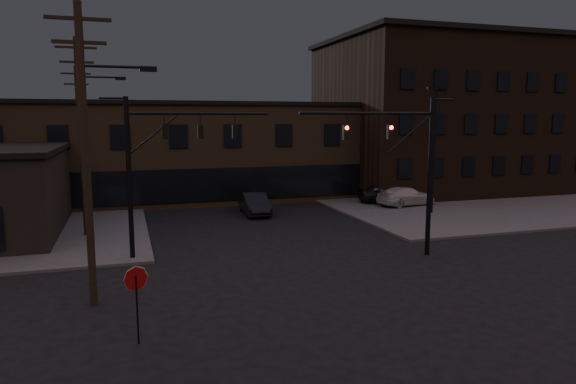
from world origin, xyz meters
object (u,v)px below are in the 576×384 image
object	(u,v)px
car_crossing	(255,204)
traffic_signal_near	(411,160)
stop_sign	(136,287)
parked_car_lot_a	(388,193)
parked_car_lot_b	(406,196)
traffic_signal_far	(156,159)

from	to	relation	value
car_crossing	traffic_signal_near	bearing A→B (deg)	-68.37
stop_sign	parked_car_lot_a	world-z (taller)	stop_sign
traffic_signal_near	parked_car_lot_b	world-z (taller)	traffic_signal_near
traffic_signal_far	stop_sign	world-z (taller)	traffic_signal_far
traffic_signal_far	parked_car_lot_a	bearing A→B (deg)	30.32
parked_car_lot_a	car_crossing	size ratio (longest dim) A/B	0.99
traffic_signal_near	traffic_signal_far	xyz separation A→B (m)	(-12.07, 3.50, 0.08)
parked_car_lot_a	parked_car_lot_b	world-z (taller)	parked_car_lot_a
parked_car_lot_a	traffic_signal_far	bearing A→B (deg)	131.01
traffic_signal_far	car_crossing	xyz separation A→B (m)	(7.46, 10.12, -4.22)
parked_car_lot_b	parked_car_lot_a	bearing A→B (deg)	15.27
traffic_signal_near	parked_car_lot_b	size ratio (longest dim) A/B	1.60
traffic_signal_far	traffic_signal_near	bearing A→B (deg)	-16.17
stop_sign	parked_car_lot_b	distance (m)	28.54
traffic_signal_far	stop_sign	distance (m)	10.55
parked_car_lot_b	car_crossing	bearing A→B (deg)	76.80
parked_car_lot_a	car_crossing	distance (m)	11.44
parked_car_lot_a	parked_car_lot_b	xyz separation A→B (m)	(0.75, -1.60, -0.08)
traffic_signal_far	stop_sign	size ratio (longest dim) A/B	3.23
stop_sign	car_crossing	size ratio (longest dim) A/B	0.52
stop_sign	parked_car_lot_b	size ratio (longest dim) A/B	0.50
traffic_signal_near	car_crossing	xyz separation A→B (m)	(-4.61, 13.62, -4.14)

